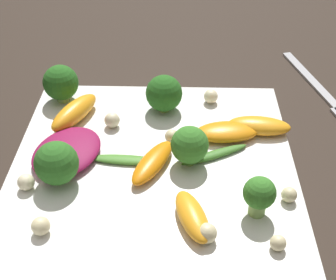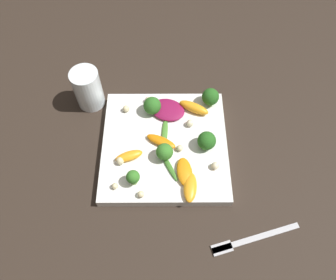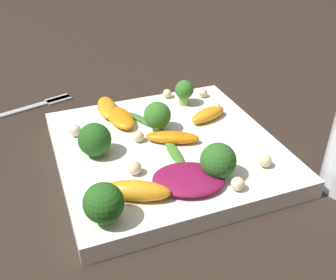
{
  "view_description": "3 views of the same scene",
  "coord_description": "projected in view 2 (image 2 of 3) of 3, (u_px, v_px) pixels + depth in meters",
  "views": [
    {
      "loc": [
        -0.02,
        0.34,
        0.33
      ],
      "look_at": [
        -0.01,
        -0.01,
        0.04
      ],
      "focal_mm": 50.0,
      "sensor_mm": 36.0,
      "label": 1
    },
    {
      "loc": [
        -0.36,
        -0.01,
        0.65
      ],
      "look_at": [
        -0.01,
        -0.01,
        0.05
      ],
      "focal_mm": 35.0,
      "sensor_mm": 36.0,
      "label": 2
    },
    {
      "loc": [
        0.4,
        -0.15,
        0.3
      ],
      "look_at": [
        0.01,
        -0.0,
        0.04
      ],
      "focal_mm": 42.0,
      "sensor_mm": 36.0,
      "label": 3
    }
  ],
  "objects": [
    {
      "name": "plate",
      "position": [
        165.0,
        146.0,
        0.73
      ],
      "size": [
        0.27,
        0.27,
        0.02
      ],
      "color": "white",
      "rests_on": "ground_plane"
    },
    {
      "name": "macadamia_nut_0",
      "position": [
        126.0,
        109.0,
        0.76
      ],
      "size": [
        0.02,
        0.02,
        0.02
      ],
      "color": "beige",
      "rests_on": "plate"
    },
    {
      "name": "drinking_glass",
      "position": [
        88.0,
        89.0,
        0.76
      ],
      "size": [
        0.07,
        0.07,
        0.1
      ],
      "color": "white",
      "rests_on": "ground_plane"
    },
    {
      "name": "macadamia_nut_2",
      "position": [
        190.0,
        123.0,
        0.74
      ],
      "size": [
        0.02,
        0.02,
        0.02
      ],
      "color": "beige",
      "rests_on": "plate"
    },
    {
      "name": "orange_segment_1",
      "position": [
        129.0,
        156.0,
        0.7
      ],
      "size": [
        0.04,
        0.06,
        0.02
      ],
      "color": "orange",
      "rests_on": "plate"
    },
    {
      "name": "broccoli_floret_1",
      "position": [
        152.0,
        106.0,
        0.75
      ],
      "size": [
        0.04,
        0.04,
        0.04
      ],
      "color": "#7A9E51",
      "rests_on": "plate"
    },
    {
      "name": "orange_segment_4",
      "position": [
        194.0,
        108.0,
        0.76
      ],
      "size": [
        0.05,
        0.08,
        0.02
      ],
      "color": "orange",
      "rests_on": "plate"
    },
    {
      "name": "arugula_sprig_0",
      "position": [
        169.0,
        167.0,
        0.69
      ],
      "size": [
        0.07,
        0.04,
        0.01
      ],
      "color": "#3D7528",
      "rests_on": "plate"
    },
    {
      "name": "orange_segment_2",
      "position": [
        190.0,
        187.0,
        0.66
      ],
      "size": [
        0.07,
        0.03,
        0.02
      ],
      "color": "orange",
      "rests_on": "plate"
    },
    {
      "name": "broccoli_floret_2",
      "position": [
        133.0,
        177.0,
        0.65
      ],
      "size": [
        0.03,
        0.03,
        0.04
      ],
      "color": "#84AD5B",
      "rests_on": "plate"
    },
    {
      "name": "orange_segment_3",
      "position": [
        161.0,
        140.0,
        0.72
      ],
      "size": [
        0.05,
        0.07,
        0.01
      ],
      "color": "orange",
      "rests_on": "plate"
    },
    {
      "name": "fork",
      "position": [
        246.0,
        241.0,
        0.63
      ],
      "size": [
        0.07,
        0.18,
        0.01
      ],
      "color": "#B2B2B7",
      "rests_on": "ground_plane"
    },
    {
      "name": "radicchio_leaf_0",
      "position": [
        168.0,
        110.0,
        0.76
      ],
      "size": [
        0.09,
        0.1,
        0.01
      ],
      "color": "maroon",
      "rests_on": "plate"
    },
    {
      "name": "macadamia_nut_6",
      "position": [
        180.0,
        148.0,
        0.71
      ],
      "size": [
        0.01,
        0.01,
        0.01
      ],
      "color": "beige",
      "rests_on": "plate"
    },
    {
      "name": "broccoli_floret_0",
      "position": [
        165.0,
        152.0,
        0.68
      ],
      "size": [
        0.04,
        0.04,
        0.04
      ],
      "color": "#7A9E51",
      "rests_on": "plate"
    },
    {
      "name": "macadamia_nut_4",
      "position": [
        115.0,
        186.0,
        0.66
      ],
      "size": [
        0.01,
        0.01,
        0.01
      ],
      "color": "beige",
      "rests_on": "plate"
    },
    {
      "name": "arugula_sprig_1",
      "position": [
        167.0,
        132.0,
        0.73
      ],
      "size": [
        0.08,
        0.02,
        0.01
      ],
      "color": "#47842D",
      "rests_on": "plate"
    },
    {
      "name": "macadamia_nut_7",
      "position": [
        120.0,
        161.0,
        0.69
      ],
      "size": [
        0.02,
        0.02,
        0.02
      ],
      "color": "beige",
      "rests_on": "plate"
    },
    {
      "name": "broccoli_floret_3",
      "position": [
        210.0,
        97.0,
        0.76
      ],
      "size": [
        0.04,
        0.04,
        0.04
      ],
      "color": "#84AD5B",
      "rests_on": "plate"
    },
    {
      "name": "macadamia_nut_1",
      "position": [
        215.0,
        166.0,
        0.68
      ],
      "size": [
        0.02,
        0.02,
        0.02
      ],
      "color": "beige",
      "rests_on": "plate"
    },
    {
      "name": "ground_plane",
      "position": [
        165.0,
        148.0,
        0.74
      ],
      "size": [
        2.4,
        2.4,
        0.0
      ],
      "primitive_type": "plane",
      "color": "#2D231C"
    },
    {
      "name": "macadamia_nut_5",
      "position": [
        148.0,
        100.0,
        0.77
      ],
      "size": [
        0.02,
        0.02,
        0.02
      ],
      "color": "beige",
      "rests_on": "plate"
    },
    {
      "name": "macadamia_nut_3",
      "position": [
        141.0,
        194.0,
        0.65
      ],
      "size": [
        0.01,
        0.01,
        0.01
      ],
      "color": "beige",
      "rests_on": "plate"
    },
    {
      "name": "broccoli_floret_4",
      "position": [
        207.0,
        141.0,
        0.7
      ],
      "size": [
        0.04,
        0.04,
        0.04
      ],
      "color": "#7A9E51",
      "rests_on": "plate"
    },
    {
      "name": "orange_segment_0",
      "position": [
        185.0,
        172.0,
        0.68
      ],
      "size": [
        0.07,
        0.04,
        0.01
      ],
      "color": "orange",
      "rests_on": "plate"
    }
  ]
}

